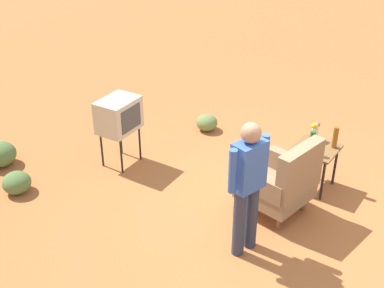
# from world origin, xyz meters

# --- Properties ---
(ground_plane) EXTENTS (60.00, 60.00, 0.00)m
(ground_plane) POSITION_xyz_m (0.00, 0.00, 0.00)
(ground_plane) COLOR #AD6033
(armchair) EXTENTS (0.88, 0.90, 1.06)m
(armchair) POSITION_xyz_m (-0.15, 0.00, 0.50)
(armchair) COLOR brown
(armchair) RESTS_ON ground
(side_table) EXTENTS (0.56, 0.56, 0.62)m
(side_table) POSITION_xyz_m (-0.97, 0.08, 0.53)
(side_table) COLOR black
(side_table) RESTS_ON ground
(tv_on_stand) EXTENTS (0.63, 0.48, 1.03)m
(tv_on_stand) POSITION_xyz_m (0.05, -2.49, 0.78)
(tv_on_stand) COLOR black
(tv_on_stand) RESTS_ON ground
(person_standing) EXTENTS (0.55, 0.30, 1.64)m
(person_standing) POSITION_xyz_m (0.70, -0.04, 0.94)
(person_standing) COLOR #2D3347
(person_standing) RESTS_ON ground
(bottle_wine_green) EXTENTS (0.07, 0.07, 0.32)m
(bottle_wine_green) POSITION_xyz_m (-0.79, 0.08, 0.78)
(bottle_wine_green) COLOR #1E5623
(bottle_wine_green) RESTS_ON side_table
(bottle_tall_amber) EXTENTS (0.07, 0.07, 0.30)m
(bottle_tall_amber) POSITION_xyz_m (-1.11, 0.27, 0.77)
(bottle_tall_amber) COLOR brown
(bottle_tall_amber) RESTS_ON side_table
(flower_vase) EXTENTS (0.14, 0.10, 0.27)m
(flower_vase) POSITION_xyz_m (-1.14, -0.02, 0.76)
(flower_vase) COLOR silver
(flower_vase) RESTS_ON side_table
(shrub_near) EXTENTS (0.36, 0.36, 0.27)m
(shrub_near) POSITION_xyz_m (-1.55, -2.03, 0.14)
(shrub_near) COLOR olive
(shrub_near) RESTS_ON ground
(shrub_mid) EXTENTS (0.48, 0.48, 0.37)m
(shrub_mid) POSITION_xyz_m (1.13, -3.92, 0.18)
(shrub_mid) COLOR #516B38
(shrub_mid) RESTS_ON ground
(shrub_lone) EXTENTS (0.39, 0.39, 0.30)m
(shrub_lone) POSITION_xyz_m (1.44, -3.15, 0.15)
(shrub_lone) COLOR #516B38
(shrub_lone) RESTS_ON ground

